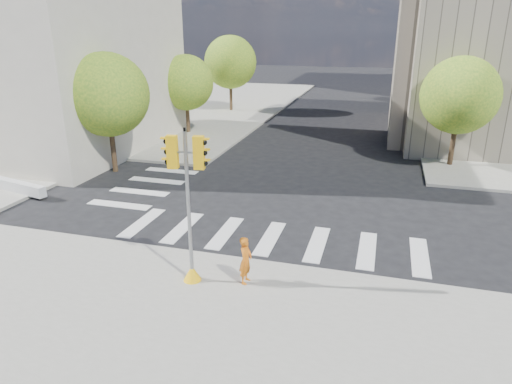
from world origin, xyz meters
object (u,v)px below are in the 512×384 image
traffic_signal (189,219)px  lamp_far (440,63)px  lamp_near (461,78)px  planter_wall (2,183)px  photographer (246,260)px

traffic_signal → lamp_far: bearing=64.1°
lamp_near → traffic_signal: size_ratio=1.69×
lamp_near → planter_wall: (-22.05, -14.33, -4.18)m
photographer → traffic_signal: bearing=104.7°
traffic_signal → photographer: size_ratio=3.18×
traffic_signal → planter_wall: 13.71m
lamp_far → planter_wall: 36.14m
lamp_near → planter_wall: 26.63m
lamp_far → photographer: bearing=-103.4°
traffic_signal → planter_wall: traffic_signal is taller
lamp_far → photographer: (-7.98, -33.50, -3.67)m
photographer → planter_wall: bearing=72.8°
lamp_near → planter_wall: size_ratio=1.35×
lamp_far → traffic_signal: 35.26m
lamp_near → lamp_far: (0.00, 14.00, 0.00)m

